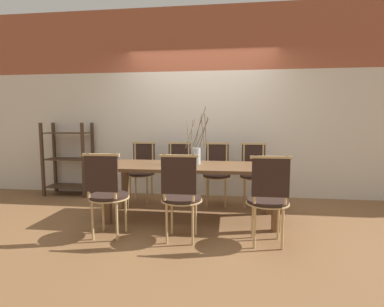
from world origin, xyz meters
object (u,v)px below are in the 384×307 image
Objects in this scene: chair_near_center at (268,197)px; chair_far_center at (217,171)px; dining_table at (192,172)px; shelving_rack at (68,159)px; vase_centerpiece at (196,154)px; book_stack at (175,162)px.

chair_far_center is (-0.60, 1.54, 0.00)m from chair_near_center.
dining_table is 2.55m from shelving_rack.
vase_centerpiece is at bearing -21.98° from shelving_rack.
chair_near_center is at bearing -45.37° from vase_centerpiece.
shelving_rack is at bearing -5.84° from chair_far_center.
dining_table is at bearing 139.09° from chair_near_center.
shelving_rack reaches higher than book_stack.
book_stack is at bearing 166.40° from dining_table.
vase_centerpiece is (-0.24, -0.69, 0.34)m from chair_far_center.
chair_far_center is at bearing 53.75° from book_stack.
dining_table is 2.98× the size of vase_centerpiece.
shelving_rack is at bearing 155.93° from dining_table.
shelving_rack is at bearing 154.85° from book_stack.
chair_far_center is (0.29, 0.77, -0.11)m from dining_table.
chair_far_center is 2.63m from shelving_rack.
chair_far_center is 1.25× the size of vase_centerpiece.
book_stack is (-0.52, -0.71, 0.23)m from chair_far_center.
dining_table is at bearing 69.27° from chair_far_center.
chair_near_center is 0.75× the size of shelving_rack.
book_stack is (-1.12, 0.83, 0.23)m from chair_near_center.
shelving_rack reaches higher than chair_near_center.
dining_table is 2.39× the size of chair_near_center.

